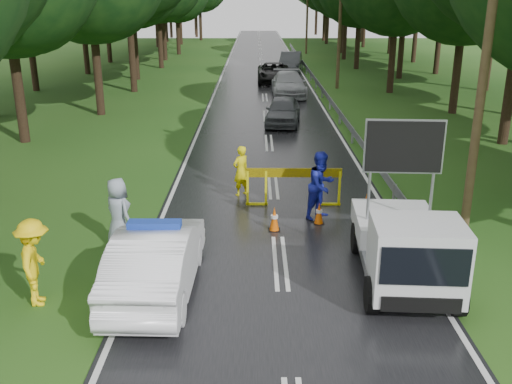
{
  "coord_description": "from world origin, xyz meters",
  "views": [
    {
      "loc": [
        -0.61,
        -12.65,
        6.17
      ],
      "look_at": [
        -0.59,
        1.53,
        1.3
      ],
      "focal_mm": 40.0,
      "sensor_mm": 36.0,
      "label": 1
    }
  ],
  "objects_px": {
    "queue_car_first": "(283,111)",
    "queue_car_fourth": "(291,61)",
    "officer": "(241,171)",
    "queue_car_second": "(289,84)",
    "queue_car_third": "(274,73)",
    "work_truck": "(406,246)",
    "barrier": "(294,178)",
    "civilian": "(321,185)",
    "police_sedan": "(157,260)"
  },
  "relations": [
    {
      "from": "police_sedan",
      "to": "civilian",
      "type": "relative_size",
      "value": 2.3
    },
    {
      "from": "officer",
      "to": "queue_car_first",
      "type": "bearing_deg",
      "value": -140.85
    },
    {
      "from": "barrier",
      "to": "civilian",
      "type": "distance_m",
      "value": 1.25
    },
    {
      "from": "queue_car_first",
      "to": "queue_car_fourth",
      "type": "bearing_deg",
      "value": 92.21
    },
    {
      "from": "work_truck",
      "to": "queue_car_second",
      "type": "relative_size",
      "value": 0.86
    },
    {
      "from": "queue_car_third",
      "to": "officer",
      "type": "bearing_deg",
      "value": -94.15
    },
    {
      "from": "barrier",
      "to": "queue_car_first",
      "type": "height_order",
      "value": "queue_car_first"
    },
    {
      "from": "officer",
      "to": "queue_car_first",
      "type": "height_order",
      "value": "officer"
    },
    {
      "from": "police_sedan",
      "to": "queue_car_second",
      "type": "xyz_separation_m",
      "value": [
        4.32,
        26.25,
        0.0
      ]
    },
    {
      "from": "queue_car_third",
      "to": "queue_car_fourth",
      "type": "height_order",
      "value": "queue_car_fourth"
    },
    {
      "from": "police_sedan",
      "to": "civilian",
      "type": "bearing_deg",
      "value": -131.11
    },
    {
      "from": "civilian",
      "to": "police_sedan",
      "type": "bearing_deg",
      "value": -175.22
    },
    {
      "from": "officer",
      "to": "queue_car_fourth",
      "type": "distance_m",
      "value": 33.27
    },
    {
      "from": "civilian",
      "to": "queue_car_fourth",
      "type": "xyz_separation_m",
      "value": [
        1.18,
        35.08,
        -0.19
      ]
    },
    {
      "from": "officer",
      "to": "work_truck",
      "type": "bearing_deg",
      "value": 80.77
    },
    {
      "from": "officer",
      "to": "civilian",
      "type": "bearing_deg",
      "value": 98.87
    },
    {
      "from": "queue_car_second",
      "to": "civilian",
      "type": "bearing_deg",
      "value": -91.08
    },
    {
      "from": "officer",
      "to": "civilian",
      "type": "distance_m",
      "value": 3.12
    },
    {
      "from": "queue_car_first",
      "to": "queue_car_second",
      "type": "xyz_separation_m",
      "value": [
        0.77,
        8.85,
        0.07
      ]
    },
    {
      "from": "police_sedan",
      "to": "queue_car_third",
      "type": "relative_size",
      "value": 0.87
    },
    {
      "from": "officer",
      "to": "police_sedan",
      "type": "bearing_deg",
      "value": 34.29
    },
    {
      "from": "barrier",
      "to": "officer",
      "type": "xyz_separation_m",
      "value": [
        -1.65,
        1.0,
        -0.09
      ]
    },
    {
      "from": "queue_car_third",
      "to": "queue_car_first",
      "type": "bearing_deg",
      "value": -89.99
    },
    {
      "from": "queue_car_fourth",
      "to": "civilian",
      "type": "bearing_deg",
      "value": -84.37
    },
    {
      "from": "civilian",
      "to": "queue_car_fourth",
      "type": "relative_size",
      "value": 0.41
    },
    {
      "from": "work_truck",
      "to": "officer",
      "type": "xyz_separation_m",
      "value": [
        -3.81,
        6.11,
        -0.12
      ]
    },
    {
      "from": "officer",
      "to": "queue_car_second",
      "type": "bearing_deg",
      "value": -138.73
    },
    {
      "from": "civilian",
      "to": "queue_car_first",
      "type": "xyz_separation_m",
      "value": [
        -0.51,
        12.96,
        -0.31
      ]
    },
    {
      "from": "queue_car_first",
      "to": "queue_car_third",
      "type": "xyz_separation_m",
      "value": [
        0.0,
        14.85,
        0.04
      ]
    },
    {
      "from": "civilian",
      "to": "queue_car_third",
      "type": "height_order",
      "value": "civilian"
    },
    {
      "from": "queue_car_second",
      "to": "queue_car_third",
      "type": "xyz_separation_m",
      "value": [
        -0.77,
        6.0,
        -0.03
      ]
    },
    {
      "from": "officer",
      "to": "queue_car_fourth",
      "type": "height_order",
      "value": "officer"
    },
    {
      "from": "officer",
      "to": "queue_car_second",
      "type": "xyz_separation_m",
      "value": [
        2.64,
        19.81,
        -0.07
      ]
    },
    {
      "from": "civilian",
      "to": "queue_car_third",
      "type": "distance_m",
      "value": 27.82
    },
    {
      "from": "barrier",
      "to": "officer",
      "type": "height_order",
      "value": "officer"
    },
    {
      "from": "officer",
      "to": "queue_car_third",
      "type": "xyz_separation_m",
      "value": [
        1.88,
        25.81,
        -0.1
      ]
    },
    {
      "from": "work_truck",
      "to": "barrier",
      "type": "relative_size",
      "value": 1.54
    },
    {
      "from": "queue_car_second",
      "to": "queue_car_third",
      "type": "bearing_deg",
      "value": 96.87
    },
    {
      "from": "queue_car_third",
      "to": "work_truck",
      "type": "bearing_deg",
      "value": -86.53
    },
    {
      "from": "queue_car_third",
      "to": "civilian",
      "type": "bearing_deg",
      "value": -88.94
    },
    {
      "from": "barrier",
      "to": "queue_car_fourth",
      "type": "relative_size",
      "value": 0.6
    },
    {
      "from": "barrier",
      "to": "queue_car_third",
      "type": "height_order",
      "value": "queue_car_third"
    },
    {
      "from": "officer",
      "to": "civilian",
      "type": "relative_size",
      "value": 0.83
    },
    {
      "from": "queue_car_first",
      "to": "queue_car_second",
      "type": "distance_m",
      "value": 8.88
    },
    {
      "from": "queue_car_second",
      "to": "queue_car_fourth",
      "type": "xyz_separation_m",
      "value": [
        0.92,
        13.27,
        0.05
      ]
    },
    {
      "from": "queue_car_third",
      "to": "barrier",
      "type": "bearing_deg",
      "value": -90.48
    },
    {
      "from": "police_sedan",
      "to": "barrier",
      "type": "bearing_deg",
      "value": -120.07
    },
    {
      "from": "queue_car_first",
      "to": "queue_car_third",
      "type": "bearing_deg",
      "value": 96.58
    },
    {
      "from": "barrier",
      "to": "queue_car_first",
      "type": "bearing_deg",
      "value": 89.42
    },
    {
      "from": "officer",
      "to": "civilian",
      "type": "xyz_separation_m",
      "value": [
        2.38,
        -2.0,
        0.17
      ]
    }
  ]
}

